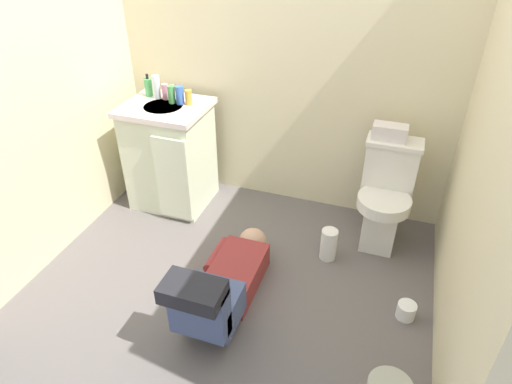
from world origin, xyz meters
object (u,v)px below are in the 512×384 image
(toilet, at_px, (385,196))
(soap_dispenser, at_px, (148,87))
(bottle_green, at_px, (172,94))
(bottle_blue, at_px, (180,95))
(person_plumber, at_px, (223,284))
(toilet_paper_roll, at_px, (406,311))
(faucet, at_px, (173,91))
(bottle_amber, at_px, (189,97))
(vanity_cabinet, at_px, (170,155))
(paper_towel_roll, at_px, (329,244))
(bottle_clear, at_px, (156,87))
(tissue_box, at_px, (390,132))
(bottle_pink, at_px, (165,92))

(toilet, bearing_deg, soap_dispenser, 177.10)
(bottle_green, height_order, bottle_blue, bottle_blue)
(toilet, relative_size, person_plumber, 0.70)
(person_plumber, height_order, toilet_paper_roll, person_plumber)
(faucet, height_order, toilet_paper_roll, faucet)
(soap_dispenser, xyz_separation_m, bottle_amber, (0.36, -0.06, -0.01))
(toilet, bearing_deg, vanity_cabinet, -178.76)
(paper_towel_roll, bearing_deg, bottle_amber, 162.78)
(paper_towel_roll, xyz_separation_m, toilet_paper_roll, (0.54, -0.36, -0.06))
(toilet, xyz_separation_m, faucet, (-1.61, 0.11, 0.50))
(bottle_green, bearing_deg, paper_towel_roll, -15.13)
(toilet_paper_roll, bearing_deg, bottle_amber, 156.86)
(bottle_clear, bearing_deg, soap_dispenser, 165.62)
(person_plumber, height_order, soap_dispenser, soap_dispenser)
(tissue_box, xyz_separation_m, bottle_blue, (-1.47, -0.06, 0.09))
(tissue_box, distance_m, bottle_blue, 1.47)
(faucet, relative_size, bottle_green, 0.79)
(toilet_paper_roll, bearing_deg, paper_towel_roll, 145.87)
(vanity_cabinet, bearing_deg, faucet, 91.31)
(bottle_clear, bearing_deg, person_plumber, -48.06)
(bottle_green, bearing_deg, bottle_pink, 147.96)
(bottle_clear, bearing_deg, paper_towel_roll, -15.35)
(faucet, distance_m, bottle_pink, 0.06)
(tissue_box, xyz_separation_m, bottle_green, (-1.53, -0.06, 0.08))
(bottle_clear, xyz_separation_m, bottle_blue, (0.21, -0.04, -0.02))
(soap_dispenser, relative_size, bottle_amber, 1.54)
(bottle_green, distance_m, bottle_blue, 0.06)
(person_plumber, bearing_deg, faucet, 127.25)
(bottle_blue, relative_size, bottle_amber, 1.21)
(toilet, distance_m, bottle_blue, 1.60)
(person_plumber, bearing_deg, soap_dispenser, 133.76)
(bottle_green, xyz_separation_m, paper_towel_roll, (1.28, -0.35, -0.77))
(bottle_amber, bearing_deg, toilet, -1.42)
(faucet, bearing_deg, soap_dispenser, -173.99)
(soap_dispenser, relative_size, bottle_clear, 0.98)
(toilet, distance_m, paper_towel_roll, 0.51)
(faucet, xyz_separation_m, bottle_green, (0.04, -0.09, 0.01))
(bottle_green, xyz_separation_m, toilet_paper_roll, (1.81, -0.71, -0.83))
(bottle_blue, bearing_deg, bottle_clear, 169.26)
(bottle_green, relative_size, toilet_paper_roll, 1.15)
(tissue_box, distance_m, paper_towel_roll, 0.84)
(bottle_green, relative_size, paper_towel_roll, 0.55)
(soap_dispenser, bearing_deg, bottle_clear, -14.38)
(tissue_box, bearing_deg, bottle_pink, -179.40)
(toilet, height_order, bottle_clear, bottle_clear)
(bottle_pink, bearing_deg, bottle_green, -32.04)
(bottle_blue, height_order, bottle_amber, bottle_blue)
(faucet, xyz_separation_m, person_plumber, (0.81, -1.06, -0.69))
(bottle_pink, xyz_separation_m, toilet_paper_roll, (1.89, -0.76, -0.83))
(person_plumber, relative_size, soap_dispenser, 6.42)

